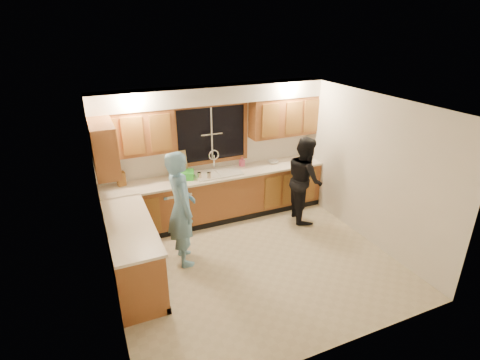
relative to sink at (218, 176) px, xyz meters
name	(u,v)px	position (x,y,z in m)	size (l,w,h in m)	color
floor	(254,262)	(0.00, -1.60, -0.86)	(4.20, 4.20, 0.00)	beige
ceiling	(257,105)	(0.00, -1.60, 1.64)	(4.20, 4.20, 0.00)	silver
wall_back	(212,152)	(0.00, 0.30, 0.39)	(4.20, 4.20, 0.00)	white
wall_left	(105,219)	(-2.10, -1.60, 0.39)	(3.80, 3.80, 0.00)	white
wall_right	(369,169)	(2.10, -1.60, 0.39)	(3.80, 3.80, 0.00)	white
base_cabinets_back	(218,197)	(0.00, 0.00, -0.42)	(4.20, 0.60, 0.88)	#98572C
base_cabinets_left	(132,253)	(-1.80, -1.25, -0.42)	(0.60, 1.90, 0.88)	#98572C
countertop_back	(218,175)	(0.00, -0.02, 0.04)	(4.20, 0.63, 0.04)	#F1E2CA
countertop_left	(130,225)	(-1.79, -1.25, 0.04)	(0.63, 1.90, 0.04)	#F1E2CA
upper_cabinets_left	(133,133)	(-1.43, 0.13, 0.96)	(1.35, 0.33, 0.75)	#98572C
upper_cabinets_right	(284,117)	(1.43, 0.13, 0.96)	(1.35, 0.33, 0.75)	#98572C
upper_cabinets_return	(104,148)	(-1.94, -0.48, 0.96)	(0.33, 0.90, 0.75)	#98572C
soffit	(213,95)	(0.00, 0.12, 1.49)	(4.20, 0.35, 0.30)	silver
window_frame	(212,134)	(0.00, 0.29, 0.74)	(1.44, 0.03, 1.14)	black
sink	(218,176)	(0.00, 0.00, 0.00)	(0.86, 0.52, 0.57)	silver
dishwasher	(175,207)	(-0.85, -0.01, -0.45)	(0.60, 0.56, 0.82)	white
stove	(139,275)	(-1.80, -1.82, -0.41)	(0.58, 0.75, 0.90)	white
man	(181,209)	(-0.99, -1.10, 0.05)	(0.67, 0.44, 1.83)	#71ADD6
woman	(305,179)	(1.48, -0.66, -0.05)	(0.79, 0.61, 1.62)	black
knife_block	(121,179)	(-1.70, 0.15, 0.18)	(0.13, 0.11, 0.24)	#9F682C
cutting_board	(178,164)	(-0.68, 0.22, 0.28)	(0.33, 0.02, 0.45)	tan
dish_crate	(186,175)	(-0.61, 0.01, 0.12)	(0.29, 0.27, 0.13)	green
soap_bottle	(242,161)	(0.57, 0.17, 0.15)	(0.08, 0.09, 0.19)	#DB537E
bowl	(273,162)	(1.20, 0.07, 0.08)	(0.21, 0.21, 0.05)	silver
can_left	(200,176)	(-0.39, -0.12, 0.12)	(0.07, 0.07, 0.13)	tan
can_right	(209,176)	(-0.24, -0.20, 0.12)	(0.07, 0.07, 0.13)	tan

